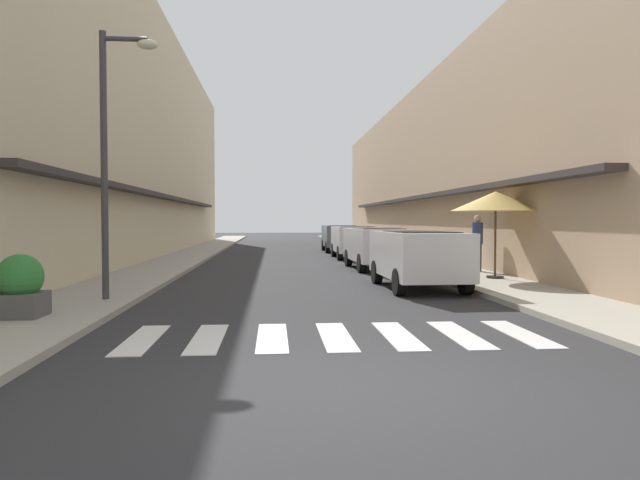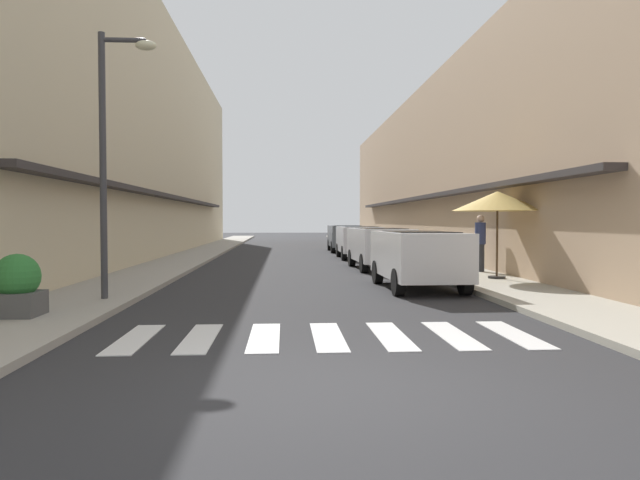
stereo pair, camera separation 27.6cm
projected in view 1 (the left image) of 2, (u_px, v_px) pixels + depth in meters
ground_plane at (294, 259)px, 26.26m from camera, size 111.99×111.99×0.00m
sidewalk_left at (183, 258)px, 25.87m from camera, size 2.25×71.27×0.12m
sidewalk_right at (402, 257)px, 26.65m from camera, size 2.25×71.27×0.12m
building_row_left at (108, 134)px, 26.94m from camera, size 5.50×47.81×11.45m
building_row_right at (469, 170)px, 28.33m from camera, size 5.50×47.81×8.33m
crosswalk at (336, 336)px, 8.80m from camera, size 6.15×2.20×0.01m
parked_car_near at (418, 253)px, 14.89m from camera, size 1.88×4.04×1.47m
parked_car_mid at (377, 243)px, 20.89m from camera, size 1.91×4.27×1.47m
parked_car_far at (354, 238)px, 26.74m from camera, size 1.83×4.01×1.47m
parked_car_distant at (340, 235)px, 32.51m from camera, size 1.86×4.31×1.47m
street_lamp at (113, 137)px, 12.03m from camera, size 1.19×0.28×5.49m
cafe_umbrella at (496, 202)px, 16.46m from camera, size 2.51×2.51×2.44m
planter_corner at (20, 286)px, 9.86m from camera, size 0.77×0.77×1.06m
pedestrian_walking_near at (478, 241)px, 18.69m from camera, size 0.34×0.34×1.80m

